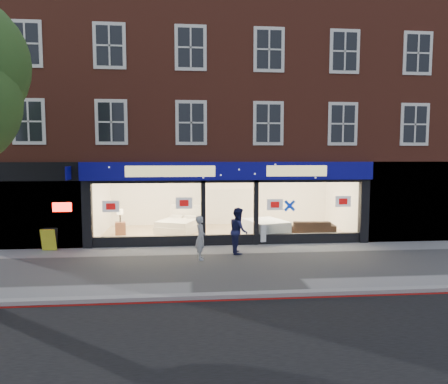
{
  "coord_description": "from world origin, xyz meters",
  "views": [
    {
      "loc": [
        -1.64,
        -12.52,
        3.51
      ],
      "look_at": [
        -0.28,
        2.5,
        2.16
      ],
      "focal_mm": 32.0,
      "sensor_mm": 36.0,
      "label": 1
    }
  ],
  "objects": [
    {
      "name": "building",
      "position": [
        -0.02,
        6.93,
        6.67
      ],
      "size": [
        19.0,
        8.26,
        10.3
      ],
      "color": "brown",
      "rests_on": "ground"
    },
    {
      "name": "kerb_line",
      "position": [
        0.0,
        -3.1,
        0.01
      ],
      "size": [
        60.0,
        0.1,
        0.01
      ],
      "primitive_type": "cube",
      "color": "#8C0A07",
      "rests_on": "ground"
    },
    {
      "name": "showroom_floor",
      "position": [
        0.0,
        5.25,
        0.05
      ],
      "size": [
        11.0,
        4.5,
        0.1
      ],
      "primitive_type": "cube",
      "color": "tan",
      "rests_on": "ground"
    },
    {
      "name": "pedestrian_grey",
      "position": [
        -1.23,
        0.91,
        0.75
      ],
      "size": [
        0.4,
        0.58,
        1.51
      ],
      "primitive_type": "imported",
      "rotation": [
        0.0,
        0.0,
        1.65
      ],
      "color": "#ABADB2",
      "rests_on": "ground"
    },
    {
      "name": "bedside_table",
      "position": [
        -4.6,
        5.05,
        0.38
      ],
      "size": [
        0.52,
        0.52,
        0.55
      ],
      "primitive_type": "cube",
      "rotation": [
        0.0,
        0.0,
        0.17
      ],
      "color": "brown",
      "rests_on": "showroom_floor"
    },
    {
      "name": "mattress_stack",
      "position": [
        1.63,
        4.0,
        0.46
      ],
      "size": [
        1.92,
        2.16,
        0.71
      ],
      "rotation": [
        0.0,
        0.0,
        0.33
      ],
      "color": "white",
      "rests_on": "showroom_floor"
    },
    {
      "name": "a_board",
      "position": [
        -6.83,
        2.7,
        0.42
      ],
      "size": [
        0.56,
        0.38,
        0.83
      ],
      "primitive_type": "cube",
      "rotation": [
        0.0,
        0.0,
        -0.06
      ],
      "color": "yellow",
      "rests_on": "ground"
    },
    {
      "name": "kerb_stone",
      "position": [
        0.0,
        -2.9,
        0.06
      ],
      "size": [
        60.0,
        0.25,
        0.12
      ],
      "primitive_type": "cube",
      "color": "gray",
      "rests_on": "ground"
    },
    {
      "name": "display_bed",
      "position": [
        -2.05,
        5.58,
        0.41
      ],
      "size": [
        2.24,
        2.43,
        1.1
      ],
      "rotation": [
        0.0,
        0.0,
        -0.41
      ],
      "color": "white",
      "rests_on": "showroom_floor"
    },
    {
      "name": "sofa",
      "position": [
        3.7,
        4.38,
        0.41
      ],
      "size": [
        2.16,
        0.99,
        0.61
      ],
      "primitive_type": "imported",
      "rotation": [
        0.0,
        0.0,
        3.06
      ],
      "color": "black",
      "rests_on": "showroom_floor"
    },
    {
      "name": "pedestrian_blue",
      "position": [
        0.17,
        1.63,
        0.84
      ],
      "size": [
        0.65,
        0.82,
        1.67
      ],
      "primitive_type": "imported",
      "rotation": [
        0.0,
        0.0,
        1.59
      ],
      "color": "#191C47",
      "rests_on": "ground"
    },
    {
      "name": "ground",
      "position": [
        0.0,
        0.0,
        0.0
      ],
      "size": [
        120.0,
        120.0,
        0.0
      ],
      "primitive_type": "plane",
      "color": "gray",
      "rests_on": "ground"
    }
  ]
}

